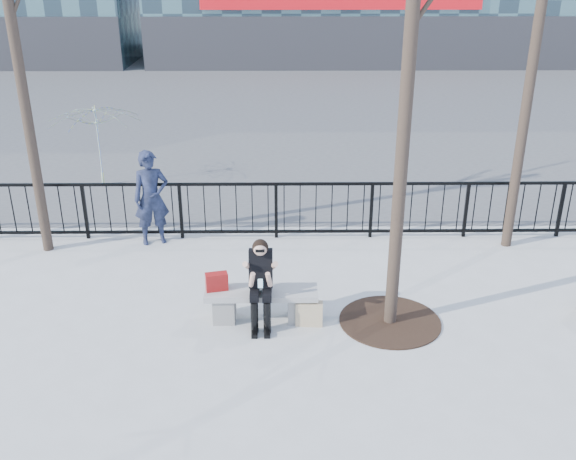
{
  "coord_description": "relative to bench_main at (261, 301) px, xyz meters",
  "views": [
    {
      "loc": [
        0.3,
        -8.25,
        5.02
      ],
      "look_at": [
        0.4,
        0.8,
        1.1
      ],
      "focal_mm": 40.0,
      "sensor_mm": 36.0,
      "label": 1
    }
  ],
  "objects": [
    {
      "name": "handbag",
      "position": [
        -0.65,
        0.02,
        0.32
      ],
      "size": [
        0.35,
        0.22,
        0.26
      ],
      "primitive_type": "cube",
      "rotation": [
        0.0,
        0.0,
        0.23
      ],
      "color": "maroon",
      "rests_on": "bench_main"
    },
    {
      "name": "bench_main",
      "position": [
        0.0,
        0.0,
        0.0
      ],
      "size": [
        1.65,
        0.46,
        0.49
      ],
      "color": "gray",
      "rests_on": "ground"
    },
    {
      "name": "ground",
      "position": [
        0.0,
        0.0,
        -0.3
      ],
      "size": [
        120.0,
        120.0,
        0.0
      ],
      "primitive_type": "plane",
      "color": "#A6A7A1",
      "rests_on": "ground"
    },
    {
      "name": "railing",
      "position": [
        0.0,
        3.0,
        0.25
      ],
      "size": [
        14.0,
        0.06,
        1.1
      ],
      "color": "black",
      "rests_on": "ground"
    },
    {
      "name": "shopping_bag",
      "position": [
        0.7,
        -0.17,
        -0.11
      ],
      "size": [
        0.4,
        0.17,
        0.37
      ],
      "primitive_type": "cube",
      "rotation": [
        0.0,
        0.0,
        -0.07
      ],
      "color": "beige",
      "rests_on": "ground"
    },
    {
      "name": "tree_grate",
      "position": [
        1.9,
        -0.1,
        -0.29
      ],
      "size": [
        1.5,
        1.5,
        0.02
      ],
      "primitive_type": "cylinder",
      "color": "black",
      "rests_on": "ground"
    },
    {
      "name": "vendor_umbrella",
      "position": [
        -3.9,
        6.03,
        0.65
      ],
      "size": [
        2.45,
        2.48,
        1.89
      ],
      "primitive_type": "imported",
      "rotation": [
        0.0,
        0.0,
        -0.2
      ],
      "color": "#E8F937",
      "rests_on": "ground"
    },
    {
      "name": "seated_woman",
      "position": [
        0.0,
        -0.16,
        0.37
      ],
      "size": [
        0.5,
        0.64,
        1.34
      ],
      "color": "black",
      "rests_on": "ground"
    },
    {
      "name": "street_surface",
      "position": [
        0.0,
        15.0,
        -0.3
      ],
      "size": [
        60.0,
        23.0,
        0.01
      ],
      "primitive_type": "cube",
      "color": "#474747",
      "rests_on": "ground"
    },
    {
      "name": "standing_man",
      "position": [
        -2.09,
        2.8,
        0.59
      ],
      "size": [
        0.75,
        0.62,
        1.78
      ],
      "primitive_type": "imported",
      "rotation": [
        0.0,
        0.0,
        0.34
      ],
      "color": "black",
      "rests_on": "ground"
    }
  ]
}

